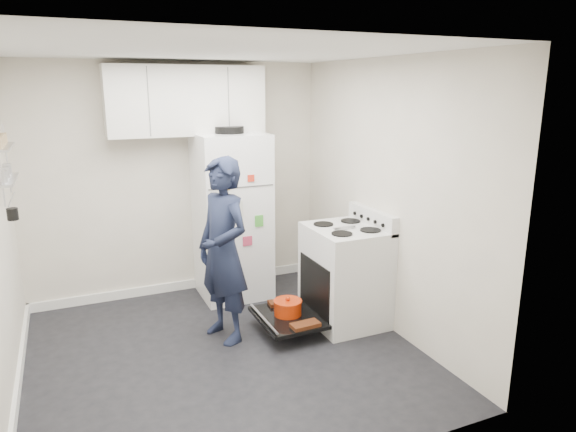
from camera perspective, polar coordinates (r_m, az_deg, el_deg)
name	(u,v)px	position (r m, az deg, el deg)	size (l,w,h in m)	color
room	(215,218)	(4.19, -8.15, -0.22)	(3.21, 3.21, 2.51)	black
electric_range	(344,276)	(5.00, 6.23, -6.64)	(0.66, 0.76, 1.10)	silver
open_oven_door	(288,313)	(4.88, 0.00, -10.76)	(0.55, 0.70, 0.22)	black
refrigerator	(232,216)	(5.55, -6.27, 0.05)	(0.72, 0.74, 1.84)	white
upper_cabinets	(186,101)	(5.46, -11.26, 12.46)	(1.60, 0.33, 0.70)	silver
wall_shelf_rack	(4,164)	(4.44, -29.03, 5.10)	(0.14, 0.60, 0.61)	#B2B2B7
person	(223,251)	(4.57, -7.21, -3.86)	(0.61, 0.40, 1.66)	#181F37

